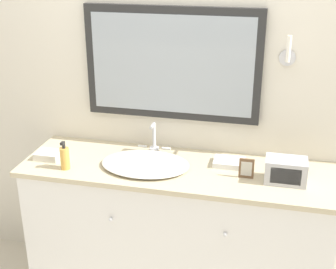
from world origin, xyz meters
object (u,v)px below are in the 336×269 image
appliance_box (286,171)px  picture_frame (246,168)px  soap_bottle (65,158)px  sink_basin (145,163)px

appliance_box → picture_frame: appliance_box is taller
appliance_box → picture_frame: (-0.21, -0.00, -0.01)m
soap_bottle → picture_frame: (1.01, 0.12, -0.01)m
soap_bottle → picture_frame: bearing=7.0°
sink_basin → appliance_box: size_ratio=2.33×
soap_bottle → sink_basin: bearing=17.7°
soap_bottle → appliance_box: size_ratio=0.77×
sink_basin → picture_frame: (0.58, -0.02, 0.04)m
sink_basin → soap_bottle: size_ratio=3.01×
sink_basin → picture_frame: size_ratio=4.50×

